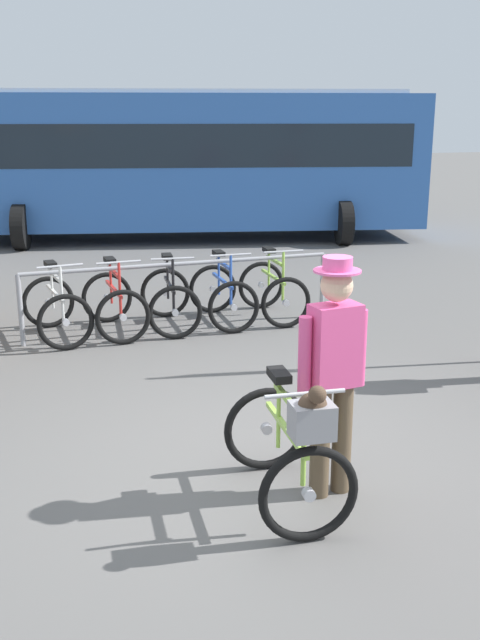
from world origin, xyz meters
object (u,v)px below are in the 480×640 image
at_px(racked_bike_white, 56,309).
at_px(racked_bike_black, 170,299).
at_px(racked_bike_blue, 223,295).
at_px(racked_bike_lime, 273,291).
at_px(person_with_featured_bike, 334,368).
at_px(racked_bike_red, 115,304).
at_px(featured_bicycle, 291,446).
at_px(bus_distant, 183,156).

distance_m(racked_bike_white, racked_bike_black, 1.40).
height_order(racked_bike_white, racked_bike_blue, same).
xyz_separation_m(racked_bike_lime, person_with_featured_bike, (-1.08, -4.56, 0.58)).
distance_m(racked_bike_black, racked_bike_lime, 1.40).
bearing_deg(person_with_featured_bike, racked_bike_red, 102.96).
relative_size(racked_bike_white, featured_bicycle, 0.99).
bearing_deg(racked_bike_blue, person_with_featured_bike, -94.78).
xyz_separation_m(racked_bike_red, person_with_featured_bike, (1.02, -4.43, 0.58)).
bearing_deg(racked_bike_black, racked_bike_white, -176.60).
height_order(featured_bicycle, bus_distant, bus_distant).
relative_size(racked_bike_black, bus_distant, 0.11).
xyz_separation_m(racked_bike_blue, person_with_featured_bike, (-0.38, -4.51, 0.58)).
xyz_separation_m(racked_bike_white, person_with_featured_bike, (1.72, -4.39, 0.58)).
bearing_deg(racked_bike_white, featured_bicycle, -73.34).
xyz_separation_m(racked_bike_red, racked_bike_blue, (1.40, 0.08, 0.00)).
xyz_separation_m(featured_bicycle, bus_distant, (1.63, 11.47, 1.25)).
bearing_deg(bus_distant, racked_bike_blue, -97.54).
relative_size(featured_bicycle, bus_distant, 0.12).
xyz_separation_m(racked_bike_black, person_with_featured_bike, (0.32, -4.47, 0.58)).
height_order(racked_bike_lime, featured_bicycle, featured_bicycle).
bearing_deg(racked_bike_lime, racked_bike_white, -176.60).
distance_m(racked_bike_white, person_with_featured_bike, 4.75).
bearing_deg(racked_bike_red, bus_distant, 71.53).
relative_size(racked_bike_red, racked_bike_black, 1.01).
bearing_deg(featured_bicycle, racked_bike_blue, 81.07).
relative_size(person_with_featured_bike, bus_distant, 0.17).
height_order(racked_bike_red, person_with_featured_bike, person_with_featured_bike).
bearing_deg(featured_bicycle, racked_bike_black, 89.56).
bearing_deg(bus_distant, person_with_featured_bike, -96.44).
relative_size(racked_bike_blue, bus_distant, 0.11).
bearing_deg(racked_bike_white, racked_bike_lime, 3.40).
xyz_separation_m(racked_bike_white, racked_bike_lime, (2.79, 0.17, 0.00)).
xyz_separation_m(racked_bike_red, featured_bicycle, (0.66, -4.59, 0.12)).
relative_size(racked_bike_white, person_with_featured_bike, 0.70).
bearing_deg(racked_bike_black, person_with_featured_bike, -85.89).
bearing_deg(featured_bicycle, racked_bike_lime, 73.09).
xyz_separation_m(racked_bike_white, featured_bicycle, (1.36, -4.55, 0.12)).
bearing_deg(racked_bike_red, racked_bike_black, 3.41).
height_order(racked_bike_lime, bus_distant, bus_distant).
bearing_deg(racked_bike_white, racked_bike_blue, 3.40).
height_order(racked_bike_lime, person_with_featured_bike, person_with_featured_bike).
height_order(racked_bike_black, racked_bike_blue, same).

